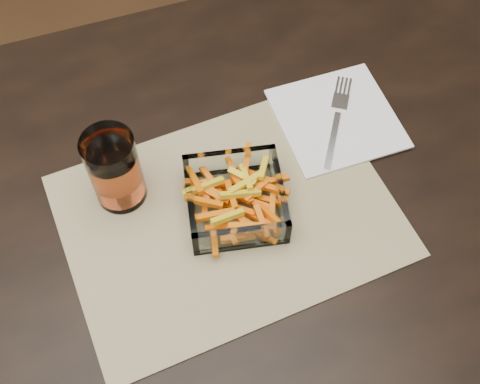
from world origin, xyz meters
name	(u,v)px	position (x,y,z in m)	size (l,w,h in m)	color
dining_table	(138,281)	(0.00, 0.00, 0.66)	(1.60, 0.90, 0.75)	black
placemat	(229,215)	(0.15, 0.01, 0.75)	(0.45, 0.33, 0.00)	tan
glass_bowl	(235,200)	(0.16, 0.02, 0.77)	(0.15, 0.15, 0.05)	white
tumbler	(115,171)	(0.02, 0.10, 0.81)	(0.07, 0.07, 0.12)	white
napkin	(337,118)	(0.36, 0.12, 0.76)	(0.17, 0.17, 0.00)	white
fork	(337,118)	(0.36, 0.12, 0.76)	(0.11, 0.16, 0.00)	silver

